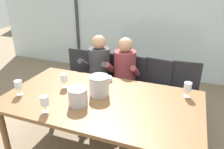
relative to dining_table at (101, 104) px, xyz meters
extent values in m
plane|color=#847056|center=(0.00, 1.00, -0.67)|extent=(14.00, 14.00, 0.00)
cube|color=silver|center=(0.00, 2.52, 0.63)|extent=(7.37, 0.03, 2.60)
cube|color=#38383D|center=(-1.66, 2.50, 0.63)|extent=(0.06, 0.06, 2.60)
cube|color=#386633|center=(0.00, 6.96, 0.31)|extent=(13.37, 2.40, 1.95)
cube|color=brown|center=(0.00, 0.00, 0.04)|extent=(2.17, 1.18, 0.04)
cylinder|color=brown|center=(-0.99, -0.49, -0.32)|extent=(0.07, 0.07, 0.69)
cylinder|color=brown|center=(-0.99, 0.49, -0.32)|extent=(0.07, 0.07, 0.69)
cylinder|color=brown|center=(0.99, 0.49, -0.32)|extent=(0.07, 0.07, 0.69)
cube|color=#232328|center=(-0.85, 0.92, -0.22)|extent=(0.45, 0.45, 0.03)
cube|color=#232328|center=(-0.85, 1.12, 0.00)|extent=(0.42, 0.04, 0.42)
cylinder|color=#232328|center=(-1.03, 0.72, -0.45)|extent=(0.04, 0.04, 0.43)
cylinder|color=#232328|center=(-0.65, 0.73, -0.45)|extent=(0.04, 0.04, 0.43)
cylinder|color=#232328|center=(-1.04, 1.10, -0.45)|extent=(0.04, 0.04, 0.43)
cylinder|color=#232328|center=(-0.66, 1.11, -0.45)|extent=(0.04, 0.04, 0.43)
cube|color=#232328|center=(-0.45, 0.93, -0.22)|extent=(0.49, 0.49, 0.03)
cube|color=#232328|center=(-0.43, 1.12, 0.00)|extent=(0.42, 0.09, 0.42)
cylinder|color=#232328|center=(-0.67, 0.76, -0.45)|extent=(0.04, 0.04, 0.43)
cylinder|color=#232328|center=(-0.29, 0.71, -0.45)|extent=(0.04, 0.04, 0.43)
cylinder|color=#232328|center=(-0.62, 1.14, -0.45)|extent=(0.04, 0.04, 0.43)
cylinder|color=#232328|center=(-0.24, 1.09, -0.45)|extent=(0.04, 0.04, 0.43)
cube|color=#232328|center=(0.04, 0.92, -0.22)|extent=(0.49, 0.49, 0.03)
cube|color=#232328|center=(0.06, 1.11, 0.00)|extent=(0.42, 0.08, 0.42)
cylinder|color=#232328|center=(-0.17, 0.75, -0.45)|extent=(0.04, 0.04, 0.43)
cylinder|color=#232328|center=(0.21, 0.71, -0.45)|extent=(0.04, 0.04, 0.43)
cylinder|color=#232328|center=(-0.13, 1.13, -0.45)|extent=(0.04, 0.04, 0.43)
cylinder|color=#232328|center=(0.25, 1.08, -0.45)|extent=(0.04, 0.04, 0.43)
cube|color=#232328|center=(0.43, 0.91, -0.22)|extent=(0.48, 0.48, 0.03)
cube|color=#232328|center=(0.45, 1.11, 0.00)|extent=(0.42, 0.08, 0.42)
cylinder|color=#232328|center=(0.22, 0.74, -0.45)|extent=(0.04, 0.04, 0.43)
cylinder|color=#232328|center=(0.60, 0.70, -0.45)|extent=(0.04, 0.04, 0.43)
cylinder|color=#232328|center=(0.26, 1.12, -0.45)|extent=(0.04, 0.04, 0.43)
cylinder|color=#232328|center=(0.63, 1.08, -0.45)|extent=(0.04, 0.04, 0.43)
cube|color=#232328|center=(0.85, 0.93, -0.22)|extent=(0.47, 0.47, 0.03)
cube|color=#232328|center=(0.84, 1.13, 0.00)|extent=(0.42, 0.06, 0.42)
cylinder|color=#232328|center=(0.67, 0.73, -0.45)|extent=(0.04, 0.04, 0.43)
cylinder|color=#232328|center=(1.05, 0.75, -0.45)|extent=(0.04, 0.04, 0.43)
cylinder|color=#232328|center=(0.65, 1.11, -0.45)|extent=(0.04, 0.04, 0.43)
cylinder|color=#232328|center=(1.03, 1.13, -0.45)|extent=(0.04, 0.04, 0.43)
cylinder|color=#38383D|center=(-0.43, 0.94, 0.07)|extent=(0.33, 0.33, 0.52)
sphere|color=tan|center=(-0.43, 0.94, 0.43)|extent=(0.21, 0.21, 0.21)
cube|color=#47423D|center=(-0.53, 0.74, -0.19)|extent=(0.14, 0.40, 0.13)
cube|color=#47423D|center=(-0.35, 0.74, -0.19)|extent=(0.14, 0.40, 0.13)
cylinder|color=#47423D|center=(-0.53, 0.54, -0.44)|extent=(0.10, 0.10, 0.46)
cylinder|color=#47423D|center=(-0.35, 0.54, -0.44)|extent=(0.10, 0.10, 0.46)
cylinder|color=#38383D|center=(-0.62, 0.83, 0.10)|extent=(0.09, 0.33, 0.26)
cylinder|color=#38383D|center=(-0.24, 0.82, 0.10)|extent=(0.09, 0.33, 0.26)
cylinder|color=brown|center=(-0.02, 0.94, 0.07)|extent=(0.32, 0.32, 0.52)
sphere|color=tan|center=(-0.02, 0.94, 0.43)|extent=(0.21, 0.21, 0.21)
cube|color=#47423D|center=(-0.11, 0.74, -0.19)|extent=(0.14, 0.40, 0.13)
cube|color=#47423D|center=(0.07, 0.74, -0.19)|extent=(0.14, 0.40, 0.13)
cylinder|color=#47423D|center=(-0.10, 0.54, -0.44)|extent=(0.10, 0.10, 0.46)
cylinder|color=#47423D|center=(0.08, 0.54, -0.44)|extent=(0.10, 0.10, 0.46)
cylinder|color=brown|center=(-0.21, 0.82, 0.10)|extent=(0.08, 0.33, 0.26)
cylinder|color=brown|center=(0.17, 0.82, 0.10)|extent=(0.08, 0.33, 0.26)
cylinder|color=#B7B7BC|center=(-0.05, 0.09, 0.17)|extent=(0.22, 0.22, 0.22)
torus|color=silver|center=(-0.05, 0.09, 0.29)|extent=(0.23, 0.23, 0.01)
cylinder|color=#B7B7BC|center=(-0.17, -0.19, 0.15)|extent=(0.20, 0.20, 0.18)
torus|color=silver|center=(-0.17, -0.19, 0.25)|extent=(0.21, 0.21, 0.01)
cylinder|color=silver|center=(-0.11, 0.47, 0.09)|extent=(0.13, 0.13, 0.05)
cylinder|color=silver|center=(0.88, 0.38, 0.06)|extent=(0.07, 0.07, 0.00)
cylinder|color=silver|center=(0.88, 0.38, 0.10)|extent=(0.01, 0.01, 0.07)
cylinder|color=silver|center=(0.88, 0.38, 0.19)|extent=(0.08, 0.08, 0.09)
cylinder|color=#E0D184|center=(0.88, 0.38, 0.16)|extent=(0.07, 0.07, 0.04)
cylinder|color=silver|center=(-0.53, 0.10, 0.06)|extent=(0.07, 0.07, 0.00)
cylinder|color=silver|center=(-0.53, 0.10, 0.10)|extent=(0.01, 0.01, 0.07)
cylinder|color=silver|center=(-0.53, 0.10, 0.19)|extent=(0.08, 0.08, 0.09)
cylinder|color=#E0D184|center=(-0.53, 0.10, 0.16)|extent=(0.07, 0.07, 0.04)
cylinder|color=silver|center=(-0.91, -0.24, 0.06)|extent=(0.07, 0.07, 0.00)
cylinder|color=silver|center=(-0.91, -0.24, 0.10)|extent=(0.01, 0.01, 0.07)
cylinder|color=silver|center=(-0.91, -0.24, 0.19)|extent=(0.08, 0.08, 0.09)
cylinder|color=#E0D184|center=(-0.91, -0.24, 0.16)|extent=(0.07, 0.07, 0.04)
cylinder|color=silver|center=(-0.41, -0.43, 0.06)|extent=(0.07, 0.07, 0.00)
cylinder|color=silver|center=(-0.41, -0.43, 0.10)|extent=(0.01, 0.01, 0.07)
cylinder|color=silver|center=(-0.41, -0.43, 0.19)|extent=(0.08, 0.08, 0.09)
cylinder|color=#E0D184|center=(-0.41, -0.43, 0.16)|extent=(0.07, 0.07, 0.04)
camera|label=1|loc=(0.85, -1.90, 1.27)|focal=34.64mm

